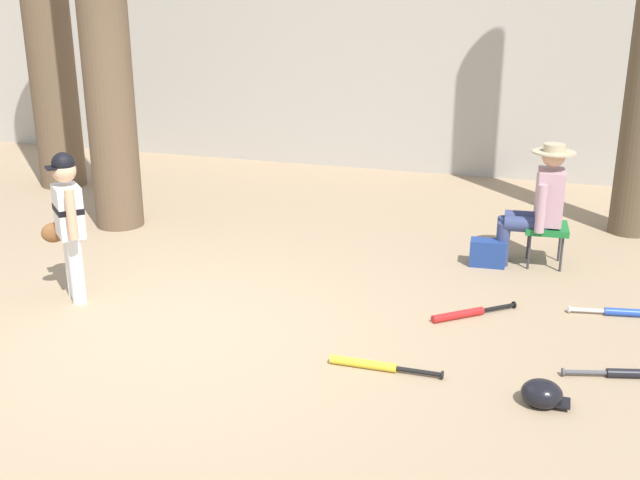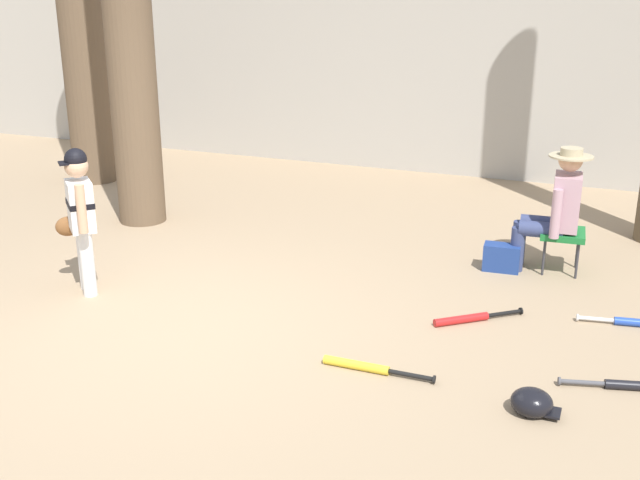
% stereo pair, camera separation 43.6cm
% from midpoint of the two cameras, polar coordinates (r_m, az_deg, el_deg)
% --- Properties ---
extents(ground_plane, '(60.00, 60.00, 0.00)m').
position_cam_midpoint_polar(ground_plane, '(6.24, -12.52, -6.87)').
color(ground_plane, '#9E8466').
extents(concrete_back_wall, '(18.00, 0.36, 2.84)m').
position_cam_midpoint_polar(concrete_back_wall, '(11.31, 2.49, 12.56)').
color(concrete_back_wall, '#ADA89E').
rests_on(concrete_back_wall, ground).
extents(tree_near_player, '(0.81, 0.81, 5.56)m').
position_cam_midpoint_polar(tree_near_player, '(8.69, -17.35, 16.16)').
color(tree_near_player, brown).
rests_on(tree_near_player, ground).
extents(young_ballplayer, '(0.57, 0.45, 1.31)m').
position_cam_midpoint_polar(young_ballplayer, '(6.90, -19.96, 1.58)').
color(young_ballplayer, white).
rests_on(young_ballplayer, ground).
extents(folding_stool, '(0.43, 0.43, 0.41)m').
position_cam_midpoint_polar(folding_stool, '(7.65, 14.91, 0.75)').
color(folding_stool, '#196B2D').
rests_on(folding_stool, ground).
extents(seated_spectator, '(0.67, 0.54, 1.20)m').
position_cam_midpoint_polar(seated_spectator, '(7.57, 14.34, 2.79)').
color(seated_spectator, navy).
rests_on(seated_spectator, ground).
extents(handbag_beside_stool, '(0.35, 0.20, 0.26)m').
position_cam_midpoint_polar(handbag_beside_stool, '(7.58, 10.74, -0.97)').
color(handbag_beside_stool, navy).
rests_on(handbag_beside_stool, ground).
extents(tree_far_left, '(0.82, 0.82, 4.99)m').
position_cam_midpoint_polar(tree_far_left, '(10.78, -20.75, 14.75)').
color(tree_far_left, brown).
rests_on(tree_far_left, ground).
extents(bat_black_composite, '(0.76, 0.26, 0.07)m').
position_cam_midpoint_polar(bat_black_composite, '(5.80, 20.08, -9.32)').
color(bat_black_composite, black).
rests_on(bat_black_composite, ground).
extents(bat_red_barrel, '(0.65, 0.56, 0.07)m').
position_cam_midpoint_polar(bat_red_barrel, '(6.44, 8.78, -5.46)').
color(bat_red_barrel, red).
rests_on(bat_red_barrel, ground).
extents(bat_yellow_trainer, '(0.82, 0.07, 0.07)m').
position_cam_midpoint_polar(bat_yellow_trainer, '(5.57, 1.62, -9.28)').
color(bat_yellow_trainer, yellow).
rests_on(bat_yellow_trainer, ground).
extents(bat_blue_youth, '(0.72, 0.18, 0.07)m').
position_cam_midpoint_polar(bat_blue_youth, '(6.79, 19.94, -5.10)').
color(bat_blue_youth, '#2347AD').
rests_on(bat_blue_youth, ground).
extents(batting_helmet_black, '(0.32, 0.25, 0.18)m').
position_cam_midpoint_polar(batting_helmet_black, '(5.27, 13.87, -11.07)').
color(batting_helmet_black, black).
rests_on(batting_helmet_black, ground).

